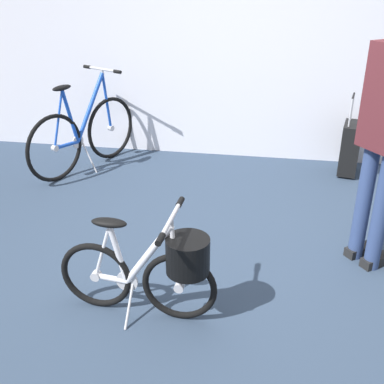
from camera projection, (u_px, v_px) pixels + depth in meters
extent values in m
plane|color=#2D3D51|center=(210.00, 271.00, 3.42)|extent=(6.75, 6.75, 0.00)
cube|color=silver|center=(243.00, 21.00, 4.90)|extent=(6.75, 0.10, 2.92)
torus|color=black|center=(179.00, 287.00, 2.87)|extent=(0.47, 0.06, 0.47)
cylinder|color=#B7B7BC|center=(179.00, 287.00, 2.87)|extent=(0.06, 0.05, 0.06)
torus|color=black|center=(96.00, 276.00, 2.98)|extent=(0.47, 0.06, 0.47)
cylinder|color=#B7B7BC|center=(96.00, 276.00, 2.98)|extent=(0.06, 0.05, 0.06)
cylinder|color=silver|center=(111.00, 278.00, 2.96)|extent=(0.21, 0.05, 0.05)
cylinder|color=silver|center=(148.00, 255.00, 2.82)|extent=(0.33, 0.06, 0.46)
cylinder|color=silver|center=(118.00, 254.00, 2.87)|extent=(0.12, 0.04, 0.39)
cylinder|color=silver|center=(111.00, 278.00, 2.96)|extent=(0.21, 0.04, 0.04)
cylinder|color=silver|center=(175.00, 257.00, 2.79)|extent=(0.07, 0.03, 0.42)
cylinder|color=silver|center=(102.00, 251.00, 2.89)|extent=(0.14, 0.03, 0.38)
ellipsoid|color=black|center=(109.00, 223.00, 2.78)|extent=(0.22, 0.10, 0.05)
cylinder|color=#B7B7BC|center=(171.00, 223.00, 2.69)|extent=(0.03, 0.03, 0.04)
cylinder|color=#B7B7BC|center=(171.00, 219.00, 2.68)|extent=(0.05, 0.44, 0.03)
cylinder|color=black|center=(160.00, 239.00, 2.49)|extent=(0.04, 0.09, 0.04)
cylinder|color=black|center=(180.00, 202.00, 2.88)|extent=(0.04, 0.09, 0.04)
cylinder|color=#B7B7BC|center=(127.00, 281.00, 2.94)|extent=(0.14, 0.02, 0.14)
cylinder|color=#B7B7BC|center=(129.00, 306.00, 2.91)|extent=(0.03, 0.19, 0.22)
cylinder|color=black|center=(188.00, 255.00, 2.76)|extent=(0.27, 0.27, 0.22)
torus|color=black|center=(111.00, 128.00, 5.30)|extent=(0.34, 0.63, 0.69)
cylinder|color=#B7B7BC|center=(111.00, 128.00, 5.30)|extent=(0.07, 0.08, 0.06)
torus|color=black|center=(55.00, 148.00, 4.72)|extent=(0.34, 0.63, 0.69)
cylinder|color=#B7B7BC|center=(55.00, 148.00, 4.72)|extent=(0.07, 0.08, 0.06)
cylinder|color=#1947B2|center=(67.00, 145.00, 4.83)|extent=(0.16, 0.29, 0.05)
cylinder|color=#1947B2|center=(90.00, 107.00, 4.96)|extent=(0.24, 0.43, 0.66)
cylinder|color=#1947B2|center=(70.00, 117.00, 4.77)|extent=(0.10, 0.16, 0.57)
cylinder|color=#1947B2|center=(67.00, 145.00, 4.83)|extent=(0.15, 0.28, 0.04)
cylinder|color=#1947B2|center=(107.00, 101.00, 5.14)|extent=(0.07, 0.10, 0.62)
cylinder|color=#1947B2|center=(58.00, 119.00, 4.66)|extent=(0.10, 0.18, 0.56)
ellipsoid|color=black|center=(62.00, 88.00, 4.60)|extent=(0.18, 0.24, 0.05)
cylinder|color=#B7B7BC|center=(102.00, 71.00, 4.97)|extent=(0.03, 0.03, 0.04)
cylinder|color=#B7B7BC|center=(102.00, 69.00, 4.96)|extent=(0.41, 0.22, 0.03)
cylinder|color=black|center=(117.00, 72.00, 4.85)|extent=(0.10, 0.07, 0.04)
cylinder|color=black|center=(87.00, 67.00, 5.08)|extent=(0.10, 0.07, 0.04)
cylinder|color=#B7B7BC|center=(78.00, 142.00, 4.94)|extent=(0.07, 0.13, 0.14)
cylinder|color=#B7B7BC|center=(89.00, 157.00, 5.01)|extent=(0.18, 0.10, 0.32)
cylinder|color=navy|center=(381.00, 213.00, 3.28)|extent=(0.11, 0.11, 0.89)
cube|color=black|center=(376.00, 261.00, 3.48)|extent=(0.25, 0.22, 0.07)
cylinder|color=navy|center=(363.00, 204.00, 3.41)|extent=(0.11, 0.11, 0.89)
cube|color=black|center=(360.00, 250.00, 3.61)|extent=(0.25, 0.22, 0.07)
cylinder|color=#4C1E23|center=(369.00, 91.00, 3.18)|extent=(0.10, 0.12, 0.58)
cube|color=black|center=(350.00, 148.00, 4.90)|extent=(0.25, 0.39, 0.52)
cylinder|color=#B7B7BC|center=(351.00, 113.00, 4.65)|extent=(0.02, 0.02, 0.28)
cylinder|color=#B7B7BC|center=(352.00, 107.00, 4.84)|extent=(0.02, 0.02, 0.28)
cylinder|color=black|center=(353.00, 96.00, 4.68)|extent=(0.06, 0.23, 0.02)
cylinder|color=black|center=(351.00, 176.00, 4.89)|extent=(0.04, 0.03, 0.04)
cylinder|color=black|center=(353.00, 168.00, 5.10)|extent=(0.04, 0.03, 0.04)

